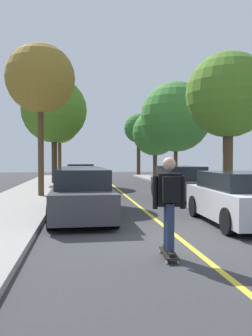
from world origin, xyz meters
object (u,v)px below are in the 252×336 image
(street_tree_left_near, at_px, (54,110))
(fire_hydrant, at_px, (222,190))
(street_tree_right_farthest, at_px, (139,129))
(skateboarder, at_px, (169,199))
(street_tree_left_nearest, at_px, (40,79))
(street_tree_right_nearest, at_px, (228,96))
(parked_car_left_nearest, at_px, (82,194))
(parked_car_left_farthest, at_px, (80,172))
(street_tree_right_near, at_px, (176,117))
(parked_car_left_far, at_px, (81,175))
(skateboard, at_px, (169,253))
(parked_car_left_near, at_px, (81,182))
(parked_car_right_nearest, at_px, (241,198))
(street_tree_left_far, at_px, (59,124))
(parked_car_right_near, at_px, (180,183))
(street_tree_right_far, at_px, (155,133))

(street_tree_left_near, bearing_deg, fire_hydrant, -54.31)
(street_tree_right_farthest, distance_m, skateboarder, 30.66)
(street_tree_left_nearest, relative_size, street_tree_right_nearest, 1.11)
(skateboarder, bearing_deg, parked_car_left_nearest, 108.77)
(parked_car_left_farthest, distance_m, street_tree_right_near, 9.59)
(parked_car_left_far, relative_size, street_tree_right_near, 0.72)
(skateboard, bearing_deg, parked_car_left_near, 98.59)
(parked_car_left_farthest, relative_size, parked_car_right_nearest, 1.09)
(skateboard, bearing_deg, street_tree_left_far, 97.59)
(parked_car_left_near, xyz_separation_m, parked_car_left_far, (0.00, 6.85, -0.00))
(parked_car_left_nearest, xyz_separation_m, street_tree_right_farthest, (6.01, 25.66, 4.17))
(parked_car_right_near, distance_m, skateboard, 9.18)
(parked_car_left_near, distance_m, street_tree_right_nearest, 7.36)
(street_tree_right_nearest, xyz_separation_m, street_tree_right_farthest, (0.00, 22.23, 0.52))
(street_tree_left_far, distance_m, street_tree_right_nearest, 18.41)
(street_tree_right_near, xyz_separation_m, street_tree_right_far, (0.00, 6.19, -0.59))
(parked_car_left_far, bearing_deg, fire_hydrant, -57.66)
(parked_car_left_far, bearing_deg, skateboard, -84.89)
(fire_hydrant, bearing_deg, parked_car_left_farthest, 111.64)
(parked_car_left_near, distance_m, parked_car_right_nearest, 8.22)
(street_tree_right_near, bearing_deg, parked_car_right_nearest, -97.80)
(street_tree_right_nearest, bearing_deg, parked_car_left_near, 160.31)
(street_tree_right_nearest, height_order, street_tree_right_near, street_tree_right_near)
(street_tree_right_near, bearing_deg, street_tree_right_farthest, 90.00)
(street_tree_left_far, bearing_deg, parked_car_right_nearest, -74.42)
(street_tree_right_farthest, bearing_deg, parked_car_right_near, -94.72)
(parked_car_right_near, xyz_separation_m, street_tree_left_far, (-6.01, 15.77, 4.01))
(parked_car_left_farthest, relative_size, skateboard, 5.17)
(street_tree_left_near, xyz_separation_m, street_tree_right_farthest, (7.77, 11.85, -0.15))
(parked_car_right_near, height_order, street_tree_right_nearest, street_tree_right_nearest)
(parked_car_left_near, distance_m, skateboarder, 10.13)
(parked_car_left_far, height_order, street_tree_left_nearest, street_tree_left_nearest)
(street_tree_right_nearest, height_order, skateboard, street_tree_right_nearest)
(street_tree_left_far, height_order, street_tree_right_farthest, street_tree_right_farthest)
(parked_car_left_farthest, bearing_deg, parked_car_right_near, -72.52)
(street_tree_right_far, bearing_deg, street_tree_left_far, 161.97)
(parked_car_right_nearest, bearing_deg, street_tree_left_far, 105.58)
(street_tree_left_near, bearing_deg, street_tree_right_near, -17.24)
(parked_car_left_farthest, bearing_deg, parked_car_left_near, -90.01)
(parked_car_left_far, xyz_separation_m, parked_car_right_nearest, (4.25, -13.89, 0.00))
(parked_car_left_nearest, xyz_separation_m, parked_car_right_nearest, (4.25, -1.45, -0.02))
(street_tree_right_near, height_order, fire_hydrant, street_tree_right_near)
(street_tree_left_far, relative_size, street_tree_right_nearest, 1.04)
(parked_car_left_nearest, height_order, street_tree_right_far, street_tree_right_far)
(parked_car_left_near, bearing_deg, fire_hydrant, -21.22)
(street_tree_right_nearest, bearing_deg, parked_car_left_nearest, -150.25)
(parked_car_right_near, bearing_deg, fire_hydrant, -33.66)
(street_tree_right_nearest, height_order, skateboarder, street_tree_right_nearest)
(parked_car_left_farthest, bearing_deg, fire_hydrant, -68.36)
(parked_car_left_near, relative_size, skateboard, 5.56)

